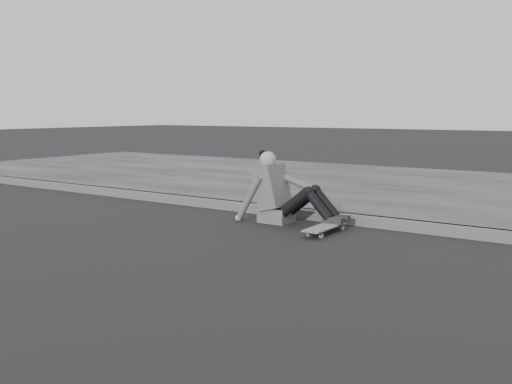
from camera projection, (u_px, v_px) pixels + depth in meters
ground at (413, 313)px, 3.83m from camera, size 80.00×80.00×0.00m
curb at (495, 235)px, 5.94m from camera, size 24.00×0.16×0.12m
skateboard at (326, 227)px, 6.31m from camera, size 0.20×0.78×0.09m
seated_woman at (281, 193)px, 6.88m from camera, size 1.38×0.46×0.88m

